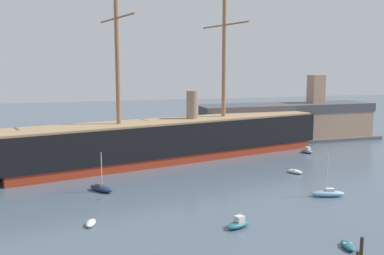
% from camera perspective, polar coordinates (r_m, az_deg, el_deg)
% --- Properties ---
extents(tall_ship, '(75.47, 24.43, 36.82)m').
position_cam_1_polar(tall_ship, '(79.19, -2.33, -1.56)').
color(tall_ship, maroon).
rests_on(tall_ship, ground).
extents(dinghy_foreground_right, '(1.70, 2.63, 0.57)m').
position_cam_1_polar(dinghy_foreground_right, '(44.58, 20.50, -14.83)').
color(dinghy_foreground_right, '#236670').
rests_on(dinghy_foreground_right, ground).
extents(motorboat_near_centre, '(3.36, 2.32, 1.30)m').
position_cam_1_polar(motorboat_near_centre, '(46.97, 6.32, -12.92)').
color(motorboat_near_centre, '#236670').
rests_on(motorboat_near_centre, ground).
extents(dinghy_mid_left, '(1.62, 2.48, 0.54)m').
position_cam_1_polar(dinghy_mid_left, '(48.74, -13.64, -12.54)').
color(dinghy_mid_left, silver).
rests_on(dinghy_mid_left, ground).
extents(sailboat_mid_right, '(4.71, 2.63, 5.88)m').
position_cam_1_polar(sailboat_mid_right, '(60.13, 18.06, -8.49)').
color(sailboat_mid_right, '#7FB2D6').
rests_on(sailboat_mid_right, ground).
extents(sailboat_alongside_bow, '(3.61, 4.30, 5.68)m').
position_cam_1_polar(sailboat_alongside_bow, '(60.87, -12.31, -8.09)').
color(sailboat_alongside_bow, '#1E284C').
rests_on(sailboat_alongside_bow, ground).
extents(dinghy_alongside_stern, '(2.24, 2.98, 0.65)m').
position_cam_1_polar(dinghy_alongside_stern, '(71.44, 13.88, -5.84)').
color(dinghy_alongside_stern, silver).
rests_on(dinghy_alongside_stern, ground).
extents(dinghy_far_left, '(2.99, 3.02, 0.70)m').
position_cam_1_polar(dinghy_far_left, '(78.82, -24.73, -5.03)').
color(dinghy_far_left, '#236670').
rests_on(dinghy_far_left, ground).
extents(motorboat_far_right, '(1.78, 3.25, 1.29)m').
position_cam_1_polar(motorboat_far_right, '(88.81, 15.44, -3.08)').
color(motorboat_far_right, gray).
rests_on(motorboat_far_right, ground).
extents(motorboat_distant_centre, '(4.29, 3.91, 1.73)m').
position_cam_1_polar(motorboat_distant_centre, '(89.23, -4.31, -2.65)').
color(motorboat_distant_centre, '#1E284C').
rests_on(motorboat_distant_centre, ground).
extents(mooring_piling_right_pair, '(0.33, 0.33, 1.90)m').
position_cam_1_polar(mooring_piling_right_pair, '(42.95, 22.14, -14.86)').
color(mooring_piling_right_pair, '#382B1E').
rests_on(mooring_piling_right_pair, ground).
extents(dockside_warehouse_right, '(46.63, 12.03, 15.59)m').
position_cam_1_polar(dockside_warehouse_right, '(102.26, 12.70, 0.75)').
color(dockside_warehouse_right, '#565659').
rests_on(dockside_warehouse_right, ground).
extents(seagull_in_flight, '(1.05, 0.85, 0.14)m').
position_cam_1_polar(seagull_in_flight, '(54.80, 3.11, 5.83)').
color(seagull_in_flight, silver).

